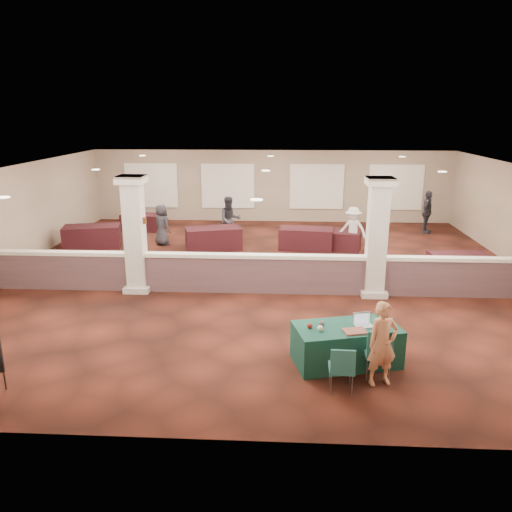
# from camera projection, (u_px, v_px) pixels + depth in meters

# --- Properties ---
(ground) EXTENTS (16.00, 16.00, 0.00)m
(ground) POSITION_uv_depth(u_px,v_px,m) (265.00, 276.00, 15.24)
(ground) COLOR #4C1D13
(ground) RESTS_ON ground
(wall_back) EXTENTS (16.00, 0.04, 3.20)m
(wall_back) POSITION_uv_depth(u_px,v_px,m) (272.00, 186.00, 22.47)
(wall_back) COLOR #84735B
(wall_back) RESTS_ON ground
(wall_front) EXTENTS (16.00, 0.04, 3.20)m
(wall_front) POSITION_uv_depth(u_px,v_px,m) (245.00, 345.00, 7.12)
(wall_front) COLOR #84735B
(wall_front) RESTS_ON ground
(wall_left) EXTENTS (0.04, 16.00, 3.20)m
(wall_left) POSITION_uv_depth(u_px,v_px,m) (4.00, 221.00, 15.22)
(wall_left) COLOR #84735B
(wall_left) RESTS_ON ground
(ceiling) EXTENTS (16.00, 16.00, 0.02)m
(ceiling) POSITION_uv_depth(u_px,v_px,m) (266.00, 170.00, 14.36)
(ceiling) COLOR silver
(ceiling) RESTS_ON wall_back
(partition_wall) EXTENTS (15.60, 0.28, 1.10)m
(partition_wall) POSITION_uv_depth(u_px,v_px,m) (263.00, 273.00, 13.64)
(partition_wall) COLOR #4F353D
(partition_wall) RESTS_ON ground
(column_left) EXTENTS (0.72, 0.72, 3.20)m
(column_left) POSITION_uv_depth(u_px,v_px,m) (135.00, 233.00, 13.53)
(column_left) COLOR beige
(column_left) RESTS_ON ground
(column_right) EXTENTS (0.72, 0.72, 3.20)m
(column_right) POSITION_uv_depth(u_px,v_px,m) (377.00, 237.00, 13.19)
(column_right) COLOR beige
(column_right) RESTS_ON ground
(sconce_left) EXTENTS (0.12, 0.12, 0.18)m
(sconce_left) POSITION_uv_depth(u_px,v_px,m) (124.00, 220.00, 13.45)
(sconce_left) COLOR brown
(sconce_left) RESTS_ON column_left
(sconce_right) EXTENTS (0.12, 0.12, 0.18)m
(sconce_right) POSITION_uv_depth(u_px,v_px,m) (144.00, 220.00, 13.42)
(sconce_right) COLOR brown
(sconce_right) RESTS_ON column_left
(near_table) EXTENTS (2.21, 1.47, 0.78)m
(near_table) POSITION_uv_depth(u_px,v_px,m) (346.00, 345.00, 9.83)
(near_table) COLOR #0F3A33
(near_table) RESTS_ON ground
(conf_chair_main) EXTENTS (0.50, 0.50, 1.00)m
(conf_chair_main) POSITION_uv_depth(u_px,v_px,m) (378.00, 349.00, 9.21)
(conf_chair_main) COLOR #1C544E
(conf_chair_main) RESTS_ON ground
(conf_chair_side) EXTENTS (0.46, 0.46, 0.89)m
(conf_chair_side) POSITION_uv_depth(u_px,v_px,m) (342.00, 366.00, 8.72)
(conf_chair_side) COLOR #1C544E
(conf_chair_side) RESTS_ON ground
(woman) EXTENTS (0.65, 0.53, 1.58)m
(woman) POSITION_uv_depth(u_px,v_px,m) (383.00, 344.00, 8.96)
(woman) COLOR tan
(woman) RESTS_ON ground
(far_table_front_left) EXTENTS (2.17, 1.42, 0.81)m
(far_table_front_left) POSITION_uv_depth(u_px,v_px,m) (92.00, 237.00, 18.35)
(far_table_front_left) COLOR black
(far_table_front_left) RESTS_ON ground
(far_table_front_center) EXTENTS (2.17, 1.50, 0.80)m
(far_table_front_center) POSITION_uv_depth(u_px,v_px,m) (213.00, 238.00, 18.11)
(far_table_front_center) COLOR black
(far_table_front_center) RESTS_ON ground
(far_table_front_right) EXTENTS (1.78, 0.98, 0.70)m
(far_table_front_right) POSITION_uv_depth(u_px,v_px,m) (458.00, 265.00, 15.12)
(far_table_front_right) COLOR black
(far_table_front_right) RESTS_ON ground
(far_table_back_left) EXTENTS (1.81, 1.05, 0.70)m
(far_table_back_left) POSITION_uv_depth(u_px,v_px,m) (143.00, 222.00, 21.01)
(far_table_back_left) COLOR black
(far_table_back_left) RESTS_ON ground
(far_table_back_center) EXTENTS (2.00, 1.16, 0.77)m
(far_table_back_center) POSITION_uv_depth(u_px,v_px,m) (306.00, 239.00, 18.13)
(far_table_back_center) COLOR black
(far_table_back_center) RESTS_ON ground
(far_table_back_right) EXTENTS (1.80, 1.21, 0.67)m
(far_table_back_right) POSITION_uv_depth(u_px,v_px,m) (337.00, 240.00, 18.09)
(far_table_back_right) COLOR black
(far_table_back_right) RESTS_ON ground
(attendee_a) EXTENTS (0.96, 0.74, 1.76)m
(attendee_a) POSITION_uv_depth(u_px,v_px,m) (230.00, 220.00, 18.91)
(attendee_a) COLOR black
(attendee_a) RESTS_ON ground
(attendee_b) EXTENTS (1.12, 0.90, 1.60)m
(attendee_b) POSITION_uv_depth(u_px,v_px,m) (353.00, 229.00, 17.74)
(attendee_b) COLOR silver
(attendee_b) RESTS_ON ground
(attendee_c) EXTENTS (0.92, 1.13, 1.74)m
(attendee_c) POSITION_uv_depth(u_px,v_px,m) (427.00, 212.00, 20.42)
(attendee_c) COLOR black
(attendee_c) RESTS_ON ground
(attendee_d) EXTENTS (0.85, 0.79, 1.53)m
(attendee_d) POSITION_uv_depth(u_px,v_px,m) (162.00, 225.00, 18.60)
(attendee_d) COLOR black
(attendee_d) RESTS_ON ground
(laptop_base) EXTENTS (0.40, 0.32, 0.02)m
(laptop_base) POSITION_uv_depth(u_px,v_px,m) (364.00, 326.00, 9.73)
(laptop_base) COLOR silver
(laptop_base) RESTS_ON near_table
(laptop_screen) EXTENTS (0.34, 0.10, 0.23)m
(laptop_screen) POSITION_uv_depth(u_px,v_px,m) (362.00, 317.00, 9.81)
(laptop_screen) COLOR silver
(laptop_screen) RESTS_ON near_table
(screen_glow) EXTENTS (0.31, 0.08, 0.20)m
(screen_glow) POSITION_uv_depth(u_px,v_px,m) (362.00, 318.00, 9.81)
(screen_glow) COLOR silver
(screen_glow) RESTS_ON near_table
(knitting) EXTENTS (0.49, 0.41, 0.03)m
(knitting) POSITION_uv_depth(u_px,v_px,m) (355.00, 331.00, 9.48)
(knitting) COLOR #AF391C
(knitting) RESTS_ON near_table
(yarn_cream) EXTENTS (0.12, 0.12, 0.12)m
(yarn_cream) POSITION_uv_depth(u_px,v_px,m) (320.00, 328.00, 9.50)
(yarn_cream) COLOR beige
(yarn_cream) RESTS_ON near_table
(yarn_red) EXTENTS (0.11, 0.11, 0.11)m
(yarn_red) POSITION_uv_depth(u_px,v_px,m) (310.00, 326.00, 9.62)
(yarn_red) COLOR maroon
(yarn_red) RESTS_ON near_table
(yarn_grey) EXTENTS (0.11, 0.11, 0.11)m
(yarn_grey) POSITION_uv_depth(u_px,v_px,m) (322.00, 323.00, 9.74)
(yarn_grey) COLOR #545358
(yarn_grey) RESTS_ON near_table
(scissors) EXTENTS (0.13, 0.06, 0.01)m
(scissors) POSITION_uv_depth(u_px,v_px,m) (387.00, 330.00, 9.57)
(scissors) COLOR red
(scissors) RESTS_ON near_table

